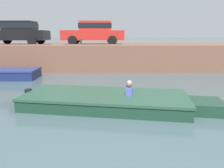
{
  "coord_description": "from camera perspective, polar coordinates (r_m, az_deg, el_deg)",
  "views": [
    {
      "loc": [
        0.04,
        -1.19,
        2.34
      ],
      "look_at": [
        0.15,
        4.31,
        1.1
      ],
      "focal_mm": 35.0,
      "sensor_mm": 36.0,
      "label": 1
    }
  ],
  "objects": [
    {
      "name": "motorboat_passing",
      "position": [
        7.21,
        0.17,
        -4.38
      ],
      "size": [
        6.53,
        2.98,
        0.92
      ],
      "color": "#193828",
      "rests_on": "ground"
    },
    {
      "name": "car_leftmost_black",
      "position": [
        16.36,
        -23.13,
        12.41
      ],
      "size": [
        3.94,
        1.98,
        1.54
      ],
      "color": "black",
      "rests_on": "far_quay_wall"
    },
    {
      "name": "far_wall_coping",
      "position": [
        13.62,
        -1.37,
        10.15
      ],
      "size": [
        60.0,
        0.24,
        0.08
      ],
      "primitive_type": "cube",
      "color": "brown",
      "rests_on": "far_quay_wall"
    },
    {
      "name": "mooring_bollard_mid",
      "position": [
        13.84,
        -8.15,
        10.89
      ],
      "size": [
        0.15,
        0.15,
        0.45
      ],
      "color": "#2D2B28",
      "rests_on": "far_quay_wall"
    },
    {
      "name": "ground_plane",
      "position": [
        7.7,
        -1.42,
        -4.97
      ],
      "size": [
        400.0,
        400.0,
        0.0
      ],
      "primitive_type": "plane",
      "color": "#3D5156"
    },
    {
      "name": "far_quay_wall",
      "position": [
        16.56,
        -1.33,
        7.53
      ],
      "size": [
        60.0,
        6.0,
        1.69
      ],
      "primitive_type": "cube",
      "color": "brown",
      "rests_on": "ground"
    },
    {
      "name": "car_left_inner_red",
      "position": [
        15.27,
        -4.79,
        13.41
      ],
      "size": [
        4.19,
        2.06,
        1.54
      ],
      "color": "#B2231E",
      "rests_on": "far_quay_wall"
    }
  ]
}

